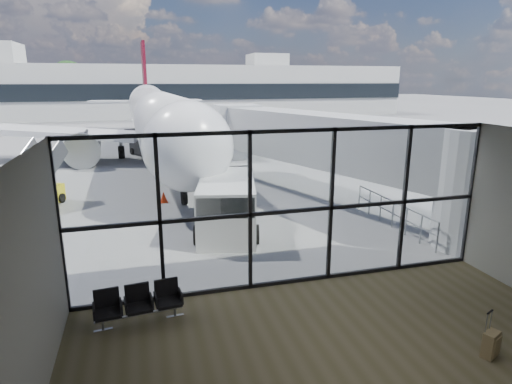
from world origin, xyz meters
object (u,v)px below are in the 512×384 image
seating_row (138,302)px  suitcase (491,344)px  belt_loader (146,147)px  mobile_stairs (32,195)px  service_van (227,205)px  airliner (157,116)px

seating_row → suitcase: bearing=-31.8°
belt_loader → mobile_stairs: mobile_stairs is taller
mobile_stairs → belt_loader: bearing=91.5°
service_van → mobile_stairs: size_ratio=1.35×
seating_row → airliner: (1.81, 24.68, 2.49)m
seating_row → mobile_stairs: (-4.65, 11.32, 0.06)m
airliner → mobile_stairs: airliner is taller
seating_row → belt_loader: 24.74m
service_van → suitcase: bearing=-54.8°
suitcase → mobile_stairs: (-11.86, 14.80, 0.27)m
belt_loader → service_van: bearing=-106.3°
belt_loader → mobile_stairs: bearing=-136.3°
suitcase → belt_loader: 28.93m
airliner → service_van: (1.60, -18.89, -1.95)m
airliner → belt_loader: (-1.03, 0.05, -2.37)m
mobile_stairs → service_van: bearing=-10.9°
suitcase → airliner: (-5.40, 28.16, 2.69)m
suitcase → service_van: size_ratio=0.20×
seating_row → mobile_stairs: 12.24m
service_van → mobile_stairs: (-8.07, 5.53, -0.48)m
seating_row → suitcase: suitcase is taller
mobile_stairs → seating_row: bearing=-44.1°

